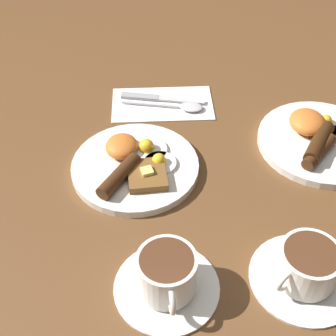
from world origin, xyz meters
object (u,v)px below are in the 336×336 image
knife (158,98)px  spoon (183,106)px  breakfast_plate_near (135,164)px  teacup_far (306,269)px  teacup_near (167,277)px  breakfast_plate_far (320,139)px

knife → spoon: bearing=-22.6°
breakfast_plate_near → teacup_far: (0.22, 0.27, 0.02)m
teacup_far → knife: bearing=-150.8°
teacup_far → knife: size_ratio=0.88×
teacup_near → teacup_far: (-0.03, 0.20, -0.00)m
breakfast_plate_near → teacup_near: size_ratio=1.50×
breakfast_plate_near → teacup_near: (0.25, 0.07, 0.02)m
knife → breakfast_plate_far: bearing=-16.1°
breakfast_plate_near → knife: bearing=172.8°
breakfast_plate_near → teacup_far: bearing=50.9°
teacup_near → spoon: 0.43m
breakfast_plate_near → spoon: 0.20m
teacup_near → teacup_far: teacup_near is taller
teacup_near → teacup_far: bearing=97.3°
teacup_near → knife: teacup_near is taller
breakfast_plate_near → breakfast_plate_far: bearing=104.2°
teacup_near → spoon: (-0.43, 0.01, -0.02)m
breakfast_plate_near → knife: breakfast_plate_near is taller
teacup_near → spoon: size_ratio=0.89×
breakfast_plate_far → spoon: size_ratio=1.40×
teacup_near → spoon: teacup_near is taller
breakfast_plate_near → knife: size_ratio=1.27×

